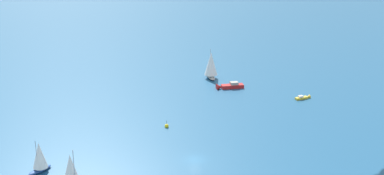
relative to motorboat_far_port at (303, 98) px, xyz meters
The scene contains 6 objects.
ground_plane 53.69m from the motorboat_far_port, 119.41° to the left, with size 2000.00×2000.00×0.00m, color #1E517A.
motorboat_far_port is the anchor object (origin of this frame).
motorboat_trailing 24.70m from the motorboat_far_port, 44.73° to the left, with size 3.92×9.36×2.64m.
sailboat_ahead 83.53m from the motorboat_far_port, 103.16° to the left, with size 4.78×6.07×7.84m.
sailboat_outer_ring_b 35.01m from the motorboat_far_port, 32.55° to the left, with size 8.35×5.09×10.44m.
marker_buoy 47.14m from the motorboat_far_port, 96.93° to the left, with size 1.10×1.10×2.10m.
Camera 1 is at (-104.01, 41.41, 56.72)m, focal length 49.30 mm.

